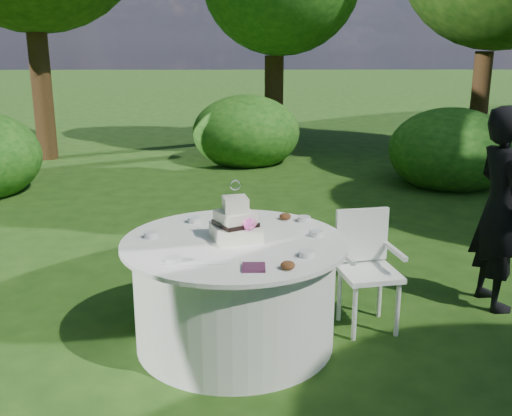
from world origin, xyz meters
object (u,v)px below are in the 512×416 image
Objects in this scene: guest at (501,209)px; cake at (236,224)px; table at (235,291)px; napkins at (254,267)px; chair at (366,260)px.

cake is at bearing 99.90° from guest.
table is (-2.09, -0.62, -0.42)m from guest.
napkins is 0.16× the size of chair.
guest is 1.21m from chair.
napkins is 0.67m from table.
napkins is 1.20m from chair.
chair is at bearing 43.65° from napkins.
table is at bearing -164.36° from chair.
table is 0.50m from cake.
table is 3.69× the size of cake.
napkins is 0.09× the size of table.
table is at bearing 100.35° from guest.
guest reaches higher than cake.
chair reaches higher than table.
table is 1.02m from chair.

